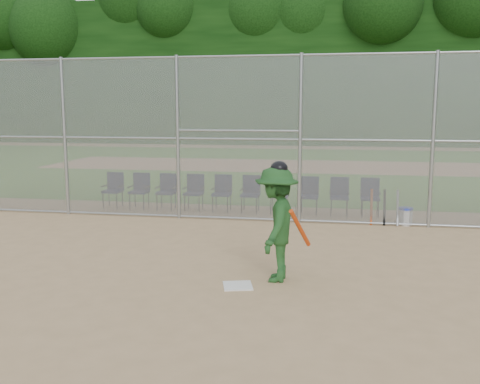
% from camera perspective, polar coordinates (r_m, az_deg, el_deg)
% --- Properties ---
extents(ground, '(100.00, 100.00, 0.00)m').
position_cam_1_polar(ground, '(8.37, -3.05, -10.08)').
color(ground, tan).
rests_on(ground, ground).
extents(grass_strip, '(100.00, 100.00, 0.00)m').
position_cam_1_polar(grass_strip, '(25.91, 6.02, 2.79)').
color(grass_strip, '#366B20').
rests_on(grass_strip, ground).
extents(dirt_patch_far, '(24.00, 24.00, 0.00)m').
position_cam_1_polar(dirt_patch_far, '(25.91, 6.02, 2.79)').
color(dirt_patch_far, tan).
rests_on(dirt_patch_far, ground).
extents(backstop_fence, '(16.09, 0.09, 4.00)m').
position_cam_1_polar(backstop_fence, '(12.85, 1.96, 5.96)').
color(backstop_fence, gray).
rests_on(backstop_fence, ground).
extents(treeline, '(81.00, 60.00, 11.00)m').
position_cam_1_polar(treeline, '(27.91, 6.52, 14.51)').
color(treeline, black).
rests_on(treeline, ground).
extents(home_plate, '(0.54, 0.54, 0.02)m').
position_cam_1_polar(home_plate, '(8.38, -0.25, -9.96)').
color(home_plate, white).
rests_on(home_plate, ground).
extents(batter_at_plate, '(0.93, 1.31, 1.92)m').
position_cam_1_polar(batter_at_plate, '(8.47, 3.90, -3.34)').
color(batter_at_plate, '#1E4C1F').
rests_on(batter_at_plate, ground).
extents(water_cooler, '(0.33, 0.33, 0.42)m').
position_cam_1_polar(water_cooler, '(13.21, 17.26, -2.48)').
color(water_cooler, white).
rests_on(water_cooler, ground).
extents(spare_bats, '(0.66, 0.27, 0.85)m').
position_cam_1_polar(spare_bats, '(13.04, 15.15, -1.59)').
color(spare_bats, '#D84C14').
rests_on(spare_bats, ground).
extents(chair_0, '(0.54, 0.52, 0.96)m').
position_cam_1_polar(chair_0, '(15.26, -13.44, 0.18)').
color(chair_0, '#0E1635').
rests_on(chair_0, ground).
extents(chair_1, '(0.54, 0.52, 0.96)m').
position_cam_1_polar(chair_1, '(14.97, -10.72, 0.11)').
color(chair_1, '#0E1635').
rests_on(chair_1, ground).
extents(chair_2, '(0.54, 0.52, 0.96)m').
position_cam_1_polar(chair_2, '(14.72, -7.89, 0.03)').
color(chair_2, '#0E1635').
rests_on(chair_2, ground).
extents(chair_3, '(0.54, 0.52, 0.96)m').
position_cam_1_polar(chair_3, '(14.50, -4.97, -0.06)').
color(chair_3, '#0E1635').
rests_on(chair_3, ground).
extents(chair_4, '(0.54, 0.52, 0.96)m').
position_cam_1_polar(chair_4, '(14.32, -1.97, -0.14)').
color(chair_4, '#0E1635').
rests_on(chair_4, ground).
extents(chair_5, '(0.54, 0.52, 0.96)m').
position_cam_1_polar(chair_5, '(14.18, 1.10, -0.23)').
color(chair_5, '#0E1635').
rests_on(chair_5, ground).
extents(chair_6, '(0.54, 0.52, 0.96)m').
position_cam_1_polar(chair_6, '(14.08, 4.22, -0.31)').
color(chair_6, '#0E1635').
rests_on(chair_6, ground).
extents(chair_7, '(0.54, 0.52, 0.96)m').
position_cam_1_polar(chair_7, '(14.02, 7.38, -0.40)').
color(chair_7, '#0E1635').
rests_on(chair_7, ground).
extents(chair_8, '(0.54, 0.52, 0.96)m').
position_cam_1_polar(chair_8, '(14.01, 10.55, -0.48)').
color(chair_8, '#0E1635').
rests_on(chair_8, ground).
extents(chair_9, '(0.54, 0.52, 0.96)m').
position_cam_1_polar(chair_9, '(14.04, 13.72, -0.57)').
color(chair_9, '#0E1635').
rests_on(chair_9, ground).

